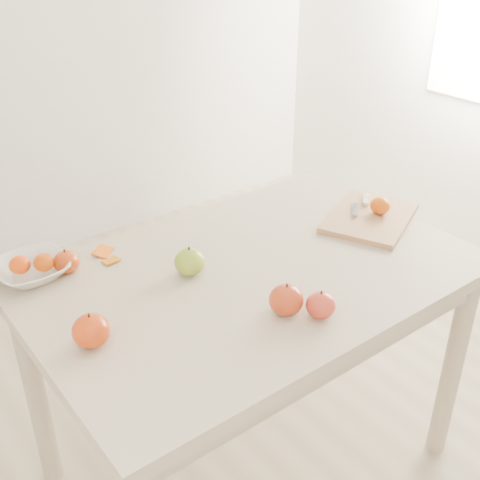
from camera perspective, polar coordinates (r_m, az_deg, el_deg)
ground at (r=2.13m, az=0.87°, el=-20.16°), size 3.50×3.50×0.00m
table at (r=1.69m, az=1.03°, el=-5.65°), size 1.20×0.80×0.75m
cutting_board at (r=1.93m, az=12.21°, el=2.09°), size 0.39×0.35×0.02m
board_tangerine at (r=1.93m, az=13.13°, el=3.18°), size 0.06×0.06×0.05m
fruit_bowl at (r=1.69m, az=-19.14°, el=-2.68°), size 0.19×0.19×0.05m
bowl_tangerine_near at (r=1.68m, az=-20.16°, el=-2.22°), size 0.06×0.06×0.05m
bowl_tangerine_far at (r=1.67m, az=-18.12°, el=-2.03°), size 0.05×0.05×0.05m
orange_peel_a at (r=1.76m, az=-12.83°, el=-1.17°), size 0.07×0.07×0.01m
orange_peel_b at (r=1.71m, az=-12.12°, el=-1.99°), size 0.05×0.04×0.01m
paring_knife at (r=2.00m, az=11.64°, el=3.61°), size 0.15×0.10×0.01m
apple_green at (r=1.61m, az=-4.80°, el=-2.06°), size 0.08×0.08×0.07m
apple_red_e at (r=1.46m, az=7.65°, el=-6.15°), size 0.07×0.07×0.06m
apple_red_a at (r=1.68m, az=-16.14°, el=-2.02°), size 0.07×0.07×0.06m
apple_red_c at (r=1.46m, az=4.40°, el=-5.68°), size 0.08×0.08×0.08m
apple_red_d at (r=1.39m, az=-13.94°, el=-8.35°), size 0.09×0.09×0.08m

